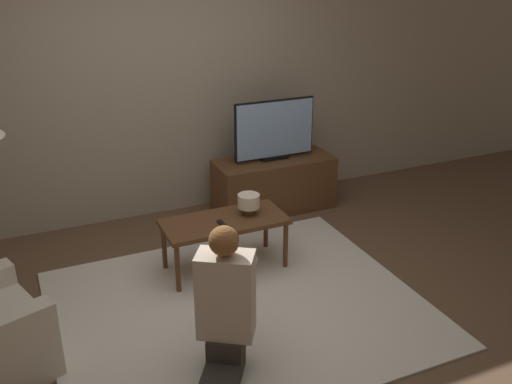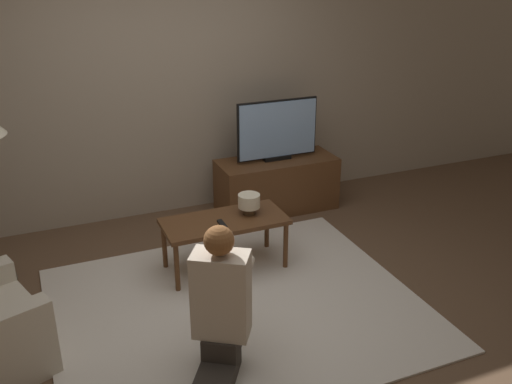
% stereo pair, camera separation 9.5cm
% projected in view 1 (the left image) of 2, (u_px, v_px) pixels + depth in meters
% --- Properties ---
extents(ground_plane, '(10.00, 10.00, 0.00)m').
position_uv_depth(ground_plane, '(239.00, 308.00, 4.22)').
color(ground_plane, brown).
extents(wall_back, '(10.00, 0.06, 2.60)m').
position_uv_depth(wall_back, '(159.00, 83.00, 5.34)').
color(wall_back, tan).
rests_on(wall_back, ground_plane).
extents(rug, '(2.65, 2.22, 0.02)m').
position_uv_depth(rug, '(239.00, 308.00, 4.22)').
color(rug, silver).
rests_on(rug, ground_plane).
extents(tv_stand, '(1.19, 0.49, 0.54)m').
position_uv_depth(tv_stand, '(274.00, 184.00, 5.76)').
color(tv_stand, brown).
rests_on(tv_stand, ground_plane).
extents(tv, '(0.83, 0.08, 0.60)m').
position_uv_depth(tv, '(274.00, 130.00, 5.54)').
color(tv, black).
rests_on(tv, tv_stand).
extents(coffee_table, '(1.00, 0.47, 0.45)m').
position_uv_depth(coffee_table, '(224.00, 225.00, 4.59)').
color(coffee_table, brown).
rests_on(coffee_table, ground_plane).
extents(person_kneeling, '(0.65, 0.83, 0.99)m').
position_uv_depth(person_kneeling, '(225.00, 305.00, 3.41)').
color(person_kneeling, '#332D28').
rests_on(person_kneeling, rug).
extents(table_lamp, '(0.18, 0.18, 0.17)m').
position_uv_depth(table_lamp, '(249.00, 202.00, 4.64)').
color(table_lamp, '#4C3823').
rests_on(table_lamp, coffee_table).
extents(remote, '(0.04, 0.15, 0.02)m').
position_uv_depth(remote, '(222.00, 224.00, 4.47)').
color(remote, black).
rests_on(remote, coffee_table).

